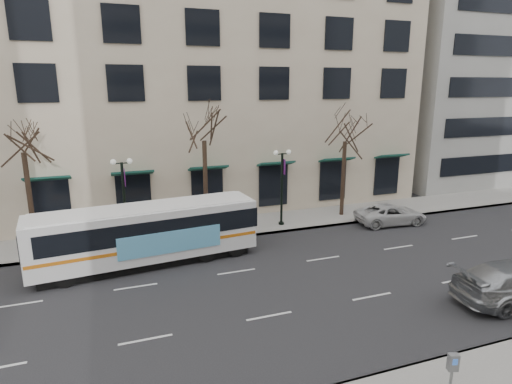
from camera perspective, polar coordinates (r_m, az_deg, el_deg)
name	(u,v)px	position (r m, az deg, el deg)	size (l,w,h in m)	color
ground	(251,292)	(20.34, -0.66, -13.14)	(160.00, 160.00, 0.00)	black
sidewalk_far	(277,222)	(29.75, 2.78, -3.99)	(80.00, 4.00, 0.15)	gray
building_hotel	(145,51)	(38.38, -14.58, 17.71)	(40.00, 20.00, 24.00)	#C3B095
building_office	(471,5)	(54.35, 26.77, 21.38)	(25.00, 20.00, 35.00)	#999993
tree_far_left	(21,135)	(26.35, -28.82, 6.69)	(3.60, 3.60, 8.34)	black
tree_far_mid	(204,125)	(26.66, -6.98, 8.84)	(3.60, 3.60, 8.55)	black
tree_far_right	(346,128)	(30.52, 11.87, 8.39)	(3.60, 3.60, 8.06)	black
lamp_post_left	(124,197)	(26.10, -17.15, -0.65)	(1.22, 0.45, 5.21)	black
lamp_post_right	(282,184)	(28.27, 3.48, 1.08)	(1.22, 0.45, 5.21)	black
city_bus	(148,233)	(23.36, -14.20, -5.27)	(11.89, 3.67, 3.17)	white
white_pickup	(391,214)	(30.81, 17.54, -2.84)	(2.24, 4.86, 1.35)	#BCBCBC
pay_station	(453,366)	(14.96, 24.75, -20.29)	(0.35, 0.27, 1.42)	gray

